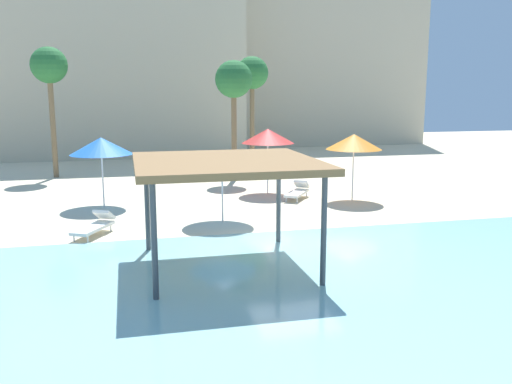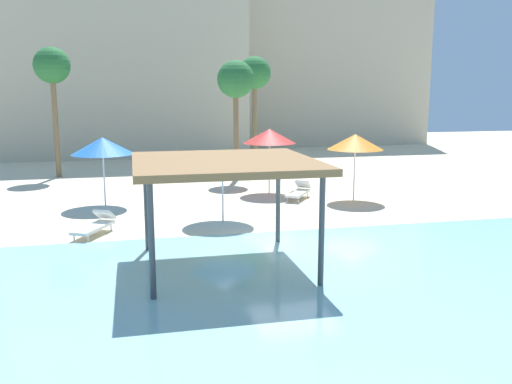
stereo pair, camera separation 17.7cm
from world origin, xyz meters
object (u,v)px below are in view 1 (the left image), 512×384
Objects in this scene: shade_pavilion at (226,166)px; palm_tree_2 at (49,69)px; beach_umbrella_red_7 at (268,136)px; beach_umbrella_blue_3 at (101,146)px; lounge_chair_1 at (95,225)px; beach_umbrella_orange_1 at (354,142)px; palm_tree_0 at (234,82)px; lounge_chair_2 at (298,191)px; beach_umbrella_blue_0 at (222,159)px; palm_tree_1 at (252,76)px.

palm_tree_2 reaches higher than shade_pavilion.
beach_umbrella_blue_3 is at bearing -169.85° from beach_umbrella_red_7.
beach_umbrella_blue_3 is 5.06m from lounge_chair_1.
beach_umbrella_orange_1 is 0.46× the size of palm_tree_0.
shade_pavilion is at bearing 67.54° from lounge_chair_1.
beach_umbrella_red_7 is 1.50× the size of lounge_chair_1.
lounge_chair_2 is at bearing 61.16° from shade_pavilion.
shade_pavilion is at bearing -70.00° from palm_tree_2.
palm_tree_2 is (-9.21, 3.14, 0.69)m from palm_tree_0.
lounge_chair_1 is 9.29m from lounge_chair_2.
palm_tree_2 is (-7.01, 12.11, 3.49)m from beach_umbrella_blue_0.
lounge_chair_2 is 14.96m from palm_tree_2.
shade_pavilion is at bearing 5.49° from lounge_chair_2.
shade_pavilion is at bearing -131.82° from beach_umbrella_orange_1.
shade_pavilion is 5.13m from beach_umbrella_blue_0.
palm_tree_0 is at bearing 78.09° from shade_pavilion.
beach_umbrella_red_7 is (7.22, 1.29, 0.15)m from beach_umbrella_blue_3.
beach_umbrella_blue_0 is at bearing -107.44° from palm_tree_1.
lounge_chair_1 is at bearing -28.37° from lounge_chair_2.
palm_tree_2 reaches higher than beach_umbrella_orange_1.
palm_tree_0 is 0.93× the size of palm_tree_1.
palm_tree_2 is at bearing -94.06° from lounge_chair_2.
beach_umbrella_blue_3 is 12.75m from palm_tree_1.
lounge_chair_2 is (8.26, 4.26, 0.00)m from lounge_chair_1.
palm_tree_2 is (-2.78, 8.33, 3.29)m from beach_umbrella_blue_3.
palm_tree_2 is at bearing 144.11° from beach_umbrella_orange_1.
palm_tree_1 is (0.16, 9.52, 5.14)m from lounge_chair_2.
shade_pavilion is at bearing -110.33° from beach_umbrella_red_7.
palm_tree_0 is at bearing -128.36° from lounge_chair_2.
beach_umbrella_blue_3 is 9.38m from palm_tree_2.
lounge_chair_2 is at bearing -60.33° from beach_umbrella_red_7.
lounge_chair_2 is 0.28× the size of palm_tree_2.
beach_umbrella_blue_0 is at bearing -156.74° from beach_umbrella_orange_1.
shade_pavilion is 1.66× the size of beach_umbrella_blue_3.
palm_tree_1 is (-2.03, 10.35, 2.97)m from beach_umbrella_orange_1.
palm_tree_0 reaches higher than beach_umbrella_orange_1.
palm_tree_1 is at bearing 4.44° from palm_tree_2.
palm_tree_2 reaches higher than palm_tree_1.
beach_umbrella_blue_3 is (-10.34, 1.16, -0.05)m from beach_umbrella_orange_1.
beach_umbrella_red_7 reaches higher than beach_umbrella_blue_0.
palm_tree_1 reaches higher than beach_umbrella_blue_3.
palm_tree_1 is (1.88, 4.00, 0.42)m from palm_tree_0.
beach_umbrella_blue_0 is at bearing -120.47° from beach_umbrella_red_7.
lounge_chair_1 is 16.95m from palm_tree_1.
lounge_chair_1 is 0.28× the size of palm_tree_2.
palm_tree_0 is 9.75m from palm_tree_2.
lounge_chair_1 is at bearing -123.73° from palm_tree_0.
beach_umbrella_orange_1 is at bearing -78.92° from palm_tree_1.
palm_tree_0 is (2.19, 8.98, 2.80)m from beach_umbrella_blue_0.
beach_umbrella_red_7 is 2.95m from lounge_chair_2.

